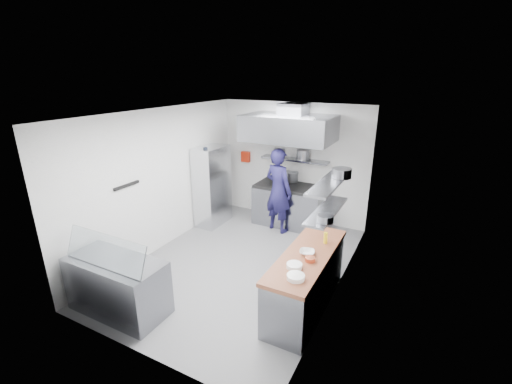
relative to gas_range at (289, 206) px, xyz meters
The scene contains 35 objects.
floor 2.15m from the gas_range, 92.73° to the right, with size 5.00×5.00×0.00m, color slate.
ceiling 3.15m from the gas_range, 92.73° to the right, with size 5.00×5.00×0.00m, color silver.
wall_back 1.04m from the gas_range, 104.04° to the left, with size 3.60×0.02×2.80m, color white.
wall_front 4.70m from the gas_range, 91.25° to the right, with size 3.60×0.02×2.80m, color white.
wall_left 2.99m from the gas_range, 132.14° to the right, with size 5.00×0.02×2.80m, color white.
wall_right 2.86m from the gas_range, 51.01° to the right, with size 5.00×0.02×2.80m, color white.
gas_range is the anchor object (origin of this frame).
cooktop 0.48m from the gas_range, ahead, with size 1.57×0.78×0.06m, color black.
stock_pot_left 0.77m from the gas_range, 143.34° to the left, with size 0.28×0.28×0.20m, color slate.
stock_pot_mid 0.72m from the gas_range, 109.52° to the left, with size 0.36×0.36×0.24m, color slate.
over_range_shelf 1.10m from the gas_range, 90.00° to the left, with size 1.60×0.30×0.04m, color gray.
shelf_pot_a 1.31m from the gas_range, 140.12° to the left, with size 0.28×0.28×0.18m, color slate.
shelf_pot_b 1.25m from the gas_range, 57.03° to the left, with size 0.29×0.29×0.22m, color slate.
extractor_hood 1.86m from the gas_range, 90.00° to the right, with size 1.90×1.15×0.55m, color gray.
hood_duct 2.23m from the gas_range, 90.00° to the left, with size 0.55×0.55×0.24m, color slate.
red_firebox 1.70m from the gas_range, 165.86° to the left, with size 0.22×0.10×0.26m, color red.
chef 0.67m from the gas_range, 103.05° to the right, with size 0.69×0.46×1.90m, color #181541.
wire_rack 1.86m from the gas_range, 154.85° to the right, with size 0.50×0.90×1.85m, color silver.
rack_bin_a 1.97m from the gas_range, 147.13° to the right, with size 0.18×0.22×0.20m, color white.
rack_bin_b 1.96m from the gas_range, 157.23° to the right, with size 0.14×0.19×0.17m, color yellow.
rack_jar 2.32m from the gas_range, 146.89° to the right, with size 0.10×0.10×0.18m, color black.
knife_strip 3.70m from the gas_range, 122.01° to the right, with size 0.04×0.55×0.05m, color black.
prep_counter_base 3.03m from the gas_range, 62.93° to the right, with size 0.62×2.00×0.84m, color gray.
prep_counter_top 3.06m from the gas_range, 62.93° to the right, with size 0.65×2.04×0.06m, color brown.
plate_stack_a 3.73m from the gas_range, 66.69° to the right, with size 0.24×0.24×0.06m, color white.
plate_stack_b 3.46m from the gas_range, 66.84° to the right, with size 0.22×0.22×0.06m, color white.
copper_pan 3.28m from the gas_range, 62.82° to the right, with size 0.15×0.15×0.06m, color #C55B37.
squeeze_bottle 2.78m from the gas_range, 56.18° to the right, with size 0.06×0.06×0.18m, color yellow.
mixing_bowl 3.08m from the gas_range, 63.13° to the right, with size 0.22×0.22×0.05m, color white.
wall_shelf_lower 3.04m from the gas_range, 57.31° to the right, with size 0.30×1.30×0.04m, color gray.
wall_shelf_upper 3.21m from the gas_range, 57.31° to the right, with size 0.30×1.30×0.04m, color gray.
shelf_pot_c 3.47m from the gas_range, 59.96° to the right, with size 0.22×0.22×0.10m, color slate.
shelf_pot_d 3.08m from the gas_range, 51.86° to the right, with size 0.29×0.29×0.14m, color slate.
display_case 4.24m from the gas_range, 104.55° to the right, with size 1.50×0.70×0.85m, color gray.
display_glass 4.40m from the gas_range, 104.15° to the right, with size 1.47×0.02×0.45m, color silver.
Camera 1 is at (2.86, -4.90, 3.41)m, focal length 24.00 mm.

